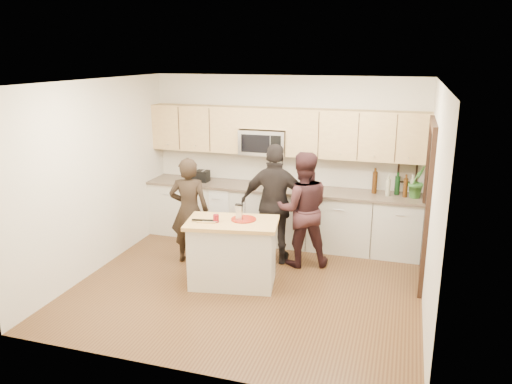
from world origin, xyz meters
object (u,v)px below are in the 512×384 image
(toaster, at_px, (200,176))
(woman_right, at_px, (276,205))
(woman_center, at_px, (302,209))
(island, at_px, (233,252))
(woman_left, at_px, (189,211))

(toaster, bearing_deg, woman_right, -27.21)
(woman_center, height_order, woman_right, woman_right)
(island, xyz_separation_m, toaster, (-1.18, 1.69, 0.58))
(island, height_order, toaster, toaster)
(toaster, xyz_separation_m, woman_right, (1.54, -0.79, -0.14))
(island, relative_size, woman_left, 0.82)
(island, height_order, woman_center, woman_center)
(woman_left, bearing_deg, island, 134.89)
(woman_right, bearing_deg, toaster, -30.03)
(woman_center, bearing_deg, island, 31.41)
(woman_left, relative_size, woman_center, 0.94)
(woman_right, bearing_deg, woman_left, 13.08)
(island, bearing_deg, woman_left, 137.99)
(woman_left, height_order, woman_right, woman_right)
(toaster, bearing_deg, woman_center, -21.47)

